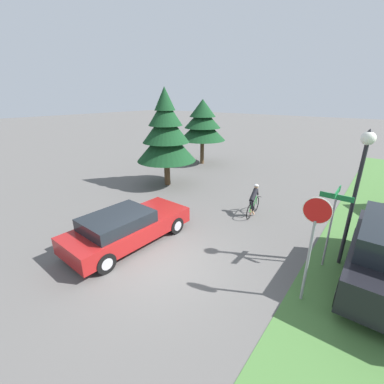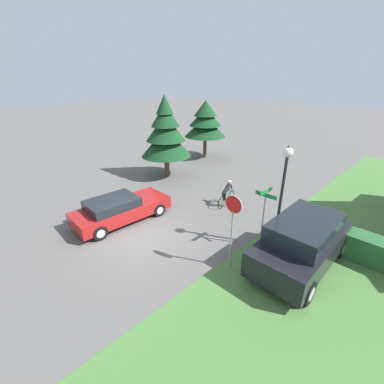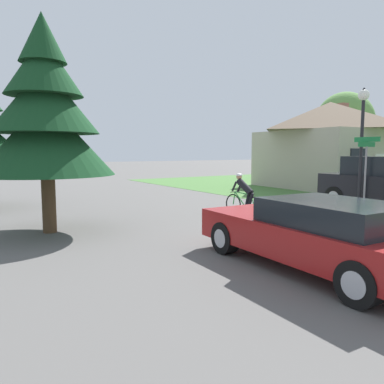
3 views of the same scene
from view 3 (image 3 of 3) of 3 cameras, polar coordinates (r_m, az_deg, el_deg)
ground_plane at (r=8.69m, az=26.99°, el=-8.61°), size 140.00×140.00×0.00m
cottage_house at (r=23.79m, az=20.15°, el=6.97°), size 7.23×7.62×5.13m
sedan_left_lane at (r=7.13m, az=18.46°, el=-6.01°), size 2.06×4.68×1.28m
cyclist at (r=12.44m, az=7.93°, el=-0.52°), size 0.44×1.66×1.42m
street_lamp at (r=14.18m, az=24.54°, el=9.60°), size 0.37×0.37×4.27m
street_name_sign at (r=13.57m, az=24.97°, el=4.29°), size 0.90×0.90×2.59m
conifer_tall_near at (r=10.42m, az=-21.47°, el=11.05°), size 3.44×3.44×5.58m
deciduous_tree_right at (r=28.65m, az=22.21°, el=9.77°), size 3.98×3.98×6.23m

